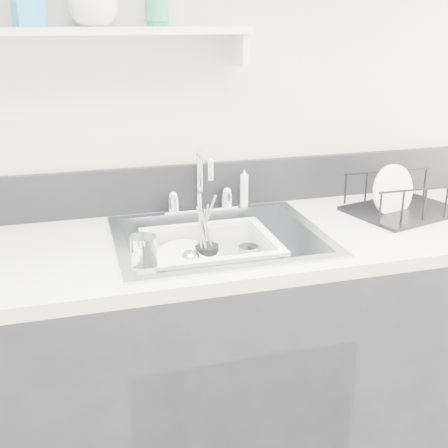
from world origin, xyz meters
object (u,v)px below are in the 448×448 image
object	(u,v)px
counter_run	(220,364)
wash_tub	(210,263)
dish_rack	(404,195)
sink	(220,264)

from	to	relation	value
counter_run	wash_tub	xyz separation A→B (m)	(-0.03, 0.01, 0.37)
dish_rack	sink	bearing A→B (deg)	169.55
counter_run	wash_tub	distance (m)	0.37
sink	wash_tub	size ratio (longest dim) A/B	1.59
sink	counter_run	bearing A→B (deg)	0.00
counter_run	sink	distance (m)	0.37
sink	wash_tub	distance (m)	0.03
counter_run	wash_tub	size ratio (longest dim) A/B	7.97
wash_tub	dish_rack	size ratio (longest dim) A/B	1.11
counter_run	sink	bearing A→B (deg)	0.00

